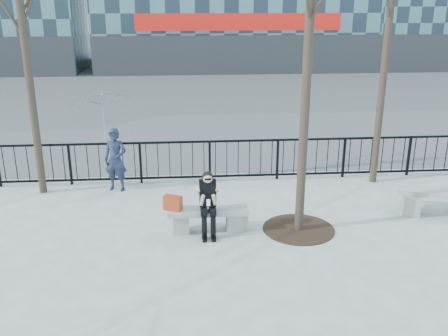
{
  "coord_description": "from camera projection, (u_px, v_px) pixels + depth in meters",
  "views": [
    {
      "loc": [
        -0.42,
        -9.43,
        4.62
      ],
      "look_at": [
        0.4,
        0.8,
        1.1
      ],
      "focal_mm": 40.0,
      "sensor_mm": 36.0,
      "label": 1
    }
  ],
  "objects": [
    {
      "name": "ground",
      "position": [
        208.0,
        231.0,
        10.42
      ],
      "size": [
        120.0,
        120.0,
        0.0
      ],
      "primitive_type": "plane",
      "color": "gray",
      "rests_on": "ground"
    },
    {
      "name": "vendor_umbrella",
      "position": [
        104.0,
        120.0,
        15.8
      ],
      "size": [
        2.51,
        2.54,
        1.85
      ],
      "primitive_type": "imported",
      "rotation": [
        0.0,
        0.0,
        0.28
      ],
      "color": "yellow",
      "rests_on": "ground"
    },
    {
      "name": "handbag",
      "position": [
        173.0,
        203.0,
        10.18
      ],
      "size": [
        0.41,
        0.31,
        0.3
      ],
      "primitive_type": "cube",
      "rotation": [
        0.0,
        0.0,
        -0.41
      ],
      "color": "#A13113",
      "rests_on": "bench_main"
    },
    {
      "name": "shopping_bag",
      "position": [
        238.0,
        223.0,
        10.34
      ],
      "size": [
        0.41,
        0.22,
        0.37
      ],
      "primitive_type": "cube",
      "rotation": [
        0.0,
        0.0,
        0.22
      ],
      "color": "#C3AD8A",
      "rests_on": "ground"
    },
    {
      "name": "standing_man",
      "position": [
        116.0,
        160.0,
        12.38
      ],
      "size": [
        0.66,
        0.52,
        1.59
      ],
      "primitive_type": "imported",
      "rotation": [
        0.0,
        0.0,
        -0.26
      ],
      "color": "black",
      "rests_on": "ground"
    },
    {
      "name": "railing",
      "position": [
        202.0,
        161.0,
        13.07
      ],
      "size": [
        14.0,
        0.06,
        1.1
      ],
      "color": "black",
      "rests_on": "ground"
    },
    {
      "name": "tree_grate",
      "position": [
        299.0,
        229.0,
        10.47
      ],
      "size": [
        1.5,
        1.5,
        0.02
      ],
      "primitive_type": "cylinder",
      "color": "black",
      "rests_on": "ground"
    },
    {
      "name": "bench_second",
      "position": [
        439.0,
        199.0,
        11.16
      ],
      "size": [
        1.84,
        0.51,
        0.55
      ],
      "rotation": [
        0.0,
        0.0,
        -0.35
      ],
      "color": "slate",
      "rests_on": "ground"
    },
    {
      "name": "seated_woman",
      "position": [
        208.0,
        204.0,
        10.05
      ],
      "size": [
        0.5,
        0.64,
        1.34
      ],
      "color": "black",
      "rests_on": "ground"
    },
    {
      "name": "street_surface",
      "position": [
        193.0,
        96.0,
        24.56
      ],
      "size": [
        60.0,
        23.0,
        0.01
      ],
      "primitive_type": "cube",
      "color": "#474747",
      "rests_on": "ground"
    },
    {
      "name": "bench_main",
      "position": [
        208.0,
        217.0,
        10.32
      ],
      "size": [
        1.65,
        0.46,
        0.49
      ],
      "color": "slate",
      "rests_on": "ground"
    }
  ]
}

